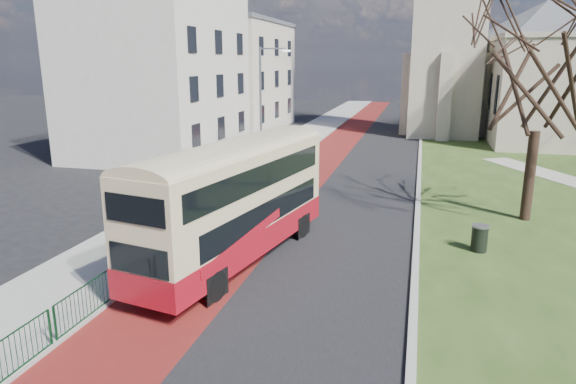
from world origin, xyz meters
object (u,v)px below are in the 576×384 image
(litter_bin, at_px, (479,238))
(streetlamp, at_px, (263,102))
(winter_tree_near, at_px, (544,56))
(bus, at_px, (235,197))

(litter_bin, bearing_deg, streetlamp, 134.35)
(streetlamp, distance_m, winter_tree_near, 17.59)
(litter_bin, bearing_deg, winter_tree_near, 62.95)
(streetlamp, xyz_separation_m, winter_tree_near, (15.32, -8.17, 2.84))
(winter_tree_near, xyz_separation_m, litter_bin, (-2.51, -4.92, -6.87))
(streetlamp, distance_m, litter_bin, 18.75)
(streetlamp, height_order, bus, streetlamp)
(winter_tree_near, bearing_deg, litter_bin, -117.05)
(winter_tree_near, distance_m, litter_bin, 8.82)
(streetlamp, distance_m, bus, 16.92)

